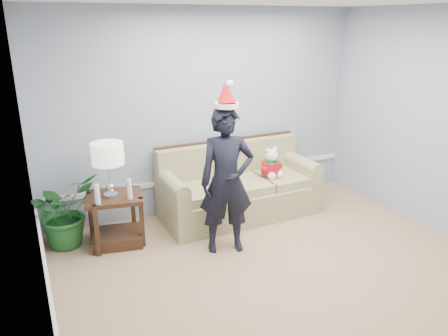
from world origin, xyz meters
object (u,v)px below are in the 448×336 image
at_px(sofa, 238,190).
at_px(table_lamp, 108,156).
at_px(side_table, 116,225).
at_px(teddy_bear, 271,166).
at_px(houseplant, 64,211).
at_px(man, 227,181).

distance_m(sofa, table_lamp, 1.87).
height_order(side_table, table_lamp, table_lamp).
bearing_deg(side_table, sofa, 4.72).
bearing_deg(teddy_bear, houseplant, 167.65).
relative_size(side_table, houseplant, 0.87).
bearing_deg(teddy_bear, man, -153.10).
xyz_separation_m(table_lamp, teddy_bear, (2.14, 0.03, -0.44)).
xyz_separation_m(table_lamp, man, (1.15, -0.65, -0.27)).
bearing_deg(houseplant, side_table, -23.71).
height_order(side_table, houseplant, houseplant).
bearing_deg(teddy_bear, side_table, 172.81).
xyz_separation_m(side_table, man, (1.11, -0.67, 0.59)).
distance_m(sofa, side_table, 1.68).
distance_m(sofa, houseplant, 2.21).
distance_m(side_table, houseplant, 0.62).
distance_m(side_table, teddy_bear, 2.15).
distance_m(sofa, teddy_bear, 0.55).
distance_m(houseplant, teddy_bear, 2.67).
bearing_deg(side_table, table_lamp, -149.66).
xyz_separation_m(table_lamp, houseplant, (-0.51, 0.26, -0.68)).
xyz_separation_m(houseplant, teddy_bear, (2.65, -0.23, 0.24)).
relative_size(man, teddy_bear, 4.00).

